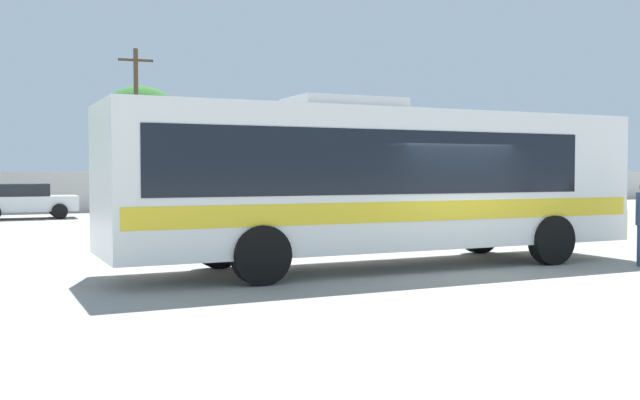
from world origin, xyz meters
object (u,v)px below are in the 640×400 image
(coach_bus_white_yellow, at_px, (375,178))
(utility_pole_near, at_px, (136,125))
(roadside_tree_midleft, at_px, (140,121))
(parked_car_second_white, at_px, (24,200))

(coach_bus_white_yellow, distance_m, utility_pole_near, 26.14)
(coach_bus_white_yellow, bearing_deg, roadside_tree_midleft, 86.46)
(coach_bus_white_yellow, xyz_separation_m, utility_pole_near, (1.04, 25.99, 2.55))
(parked_car_second_white, height_order, roadside_tree_midleft, roadside_tree_midleft)
(parked_car_second_white, distance_m, utility_pole_near, 9.46)
(coach_bus_white_yellow, bearing_deg, utility_pole_near, 87.70)
(utility_pole_near, distance_m, roadside_tree_midleft, 2.27)
(coach_bus_white_yellow, bearing_deg, parked_car_second_white, 104.32)
(utility_pole_near, xyz_separation_m, roadside_tree_midleft, (0.69, 2.13, 0.40))
(parked_car_second_white, relative_size, utility_pole_near, 0.49)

